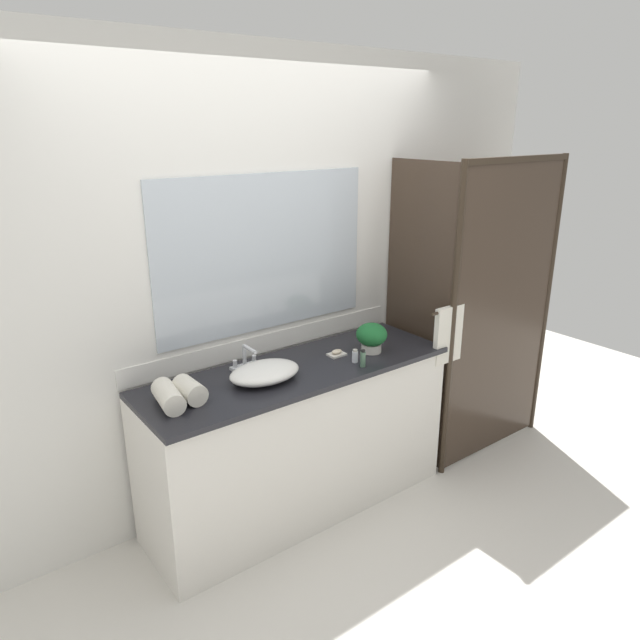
% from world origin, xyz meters
% --- Properties ---
extents(ground_plane, '(8.00, 8.00, 0.00)m').
position_xyz_m(ground_plane, '(0.00, 0.00, 0.00)').
color(ground_plane, silver).
extents(wall_back_with_mirror, '(4.40, 0.06, 2.60)m').
position_xyz_m(wall_back_with_mirror, '(0.00, 0.34, 1.30)').
color(wall_back_with_mirror, silver).
rests_on(wall_back_with_mirror, ground_plane).
extents(vanity_cabinet, '(1.80, 0.58, 0.90)m').
position_xyz_m(vanity_cabinet, '(0.00, 0.01, 0.45)').
color(vanity_cabinet, silver).
rests_on(vanity_cabinet, ground_plane).
extents(shower_enclosure, '(1.20, 0.59, 2.00)m').
position_xyz_m(shower_enclosure, '(1.27, -0.19, 1.03)').
color(shower_enclosure, '#2D2319').
rests_on(shower_enclosure, ground_plane).
extents(sink_basin, '(0.39, 0.28, 0.09)m').
position_xyz_m(sink_basin, '(-0.23, -0.02, 0.94)').
color(sink_basin, white).
rests_on(sink_basin, vanity_cabinet).
extents(faucet, '(0.17, 0.15, 0.14)m').
position_xyz_m(faucet, '(-0.23, 0.17, 0.95)').
color(faucet, silver).
rests_on(faucet, vanity_cabinet).
extents(potted_plant, '(0.18, 0.18, 0.18)m').
position_xyz_m(potted_plant, '(0.48, -0.06, 1.00)').
color(potted_plant, beige).
rests_on(potted_plant, vanity_cabinet).
extents(soap_dish, '(0.10, 0.07, 0.04)m').
position_xyz_m(soap_dish, '(0.28, 0.02, 0.91)').
color(soap_dish, silver).
rests_on(soap_dish, vanity_cabinet).
extents(amenity_bottle_body_wash, '(0.03, 0.03, 0.08)m').
position_xyz_m(amenity_bottle_body_wash, '(0.30, -0.12, 0.94)').
color(amenity_bottle_body_wash, silver).
rests_on(amenity_bottle_body_wash, vanity_cabinet).
extents(amenity_bottle_lotion, '(0.03, 0.03, 0.10)m').
position_xyz_m(amenity_bottle_lotion, '(0.30, -0.20, 0.95)').
color(amenity_bottle_lotion, '#4C7056').
rests_on(amenity_bottle_lotion, vanity_cabinet).
extents(rolled_towel_near_edge, '(0.14, 0.25, 0.11)m').
position_xyz_m(rolled_towel_near_edge, '(-0.76, -0.01, 0.95)').
color(rolled_towel_near_edge, silver).
rests_on(rolled_towel_near_edge, vanity_cabinet).
extents(rolled_towel_middle, '(0.11, 0.18, 0.11)m').
position_xyz_m(rolled_towel_middle, '(-0.65, -0.01, 0.95)').
color(rolled_towel_middle, silver).
rests_on(rolled_towel_middle, vanity_cabinet).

